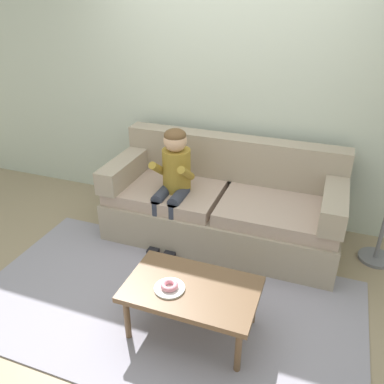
# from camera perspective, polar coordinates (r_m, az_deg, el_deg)

# --- Properties ---
(ground) EXTENTS (10.00, 10.00, 0.00)m
(ground) POSITION_cam_1_polar(r_m,az_deg,el_deg) (3.39, -2.31, -13.23)
(ground) COLOR #9E896B
(wall_back) EXTENTS (8.00, 0.10, 2.80)m
(wall_back) POSITION_cam_1_polar(r_m,az_deg,el_deg) (3.97, 5.29, 15.73)
(wall_back) COLOR beige
(wall_back) RESTS_ON ground
(area_rug) EXTENTS (2.99, 1.64, 0.01)m
(area_rug) POSITION_cam_1_polar(r_m,az_deg,el_deg) (3.22, -4.07, -15.87)
(area_rug) COLOR #9993A3
(area_rug) RESTS_ON ground
(couch) EXTENTS (2.17, 0.90, 0.93)m
(couch) POSITION_cam_1_polar(r_m,az_deg,el_deg) (3.81, 4.47, -1.93)
(couch) COLOR tan
(couch) RESTS_ON ground
(coffee_table) EXTENTS (0.91, 0.56, 0.40)m
(coffee_table) POSITION_cam_1_polar(r_m,az_deg,el_deg) (2.79, -0.05, -14.18)
(coffee_table) COLOR brown
(coffee_table) RESTS_ON ground
(person_child) EXTENTS (0.34, 0.58, 1.10)m
(person_child) POSITION_cam_1_polar(r_m,az_deg,el_deg) (3.61, -2.69, 2.27)
(person_child) COLOR olive
(person_child) RESTS_ON ground
(plate) EXTENTS (0.21, 0.21, 0.01)m
(plate) POSITION_cam_1_polar(r_m,az_deg,el_deg) (2.75, -3.25, -13.65)
(plate) COLOR white
(plate) RESTS_ON coffee_table
(donut) EXTENTS (0.17, 0.17, 0.04)m
(donut) POSITION_cam_1_polar(r_m,az_deg,el_deg) (2.73, -3.26, -13.25)
(donut) COLOR pink
(donut) RESTS_ON plate
(toy_controller) EXTENTS (0.23, 0.09, 0.05)m
(toy_controller) POSITION_cam_1_polar(r_m,az_deg,el_deg) (3.33, 6.52, -13.82)
(toy_controller) COLOR gold
(toy_controller) RESTS_ON ground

